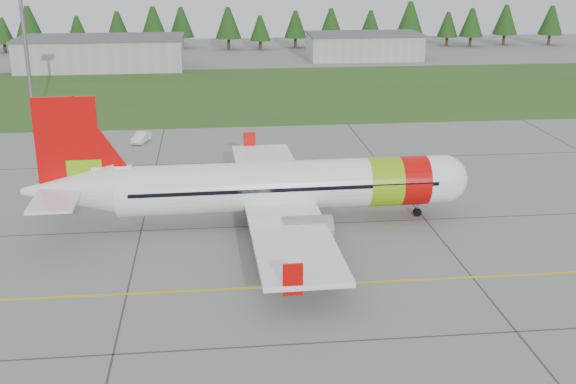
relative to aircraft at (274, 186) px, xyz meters
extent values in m
plane|color=gray|center=(3.52, -20.74, -3.37)|extent=(320.00, 320.00, 0.00)
cylinder|color=white|center=(0.94, 0.02, 0.05)|extent=(28.71, 4.91, 4.29)
sphere|color=white|center=(15.25, 0.33, 0.05)|extent=(4.29, 4.29, 4.29)
cone|color=white|center=(-17.22, -0.37, 0.43)|extent=(7.80, 4.46, 4.29)
cube|color=black|center=(15.58, 0.34, 0.43)|extent=(1.82, 2.90, 0.62)
cylinder|color=#7EC60E|center=(9.75, 0.21, 0.05)|extent=(2.96, 4.43, 4.37)
cylinder|color=red|center=(12.39, 0.27, 0.05)|extent=(2.52, 4.42, 4.37)
cube|color=white|center=(0.39, 0.01, -1.16)|extent=(6.82, 35.35, 0.40)
cube|color=red|center=(-1.09, 17.48, -0.56)|extent=(1.33, 0.23, 2.20)
cube|color=red|center=(-0.33, -17.52, -0.56)|extent=(1.33, 0.23, 2.20)
cylinder|color=gray|center=(1.91, 6.10, -1.77)|extent=(4.01, 2.40, 2.31)
cylinder|color=gray|center=(2.17, -6.01, -1.77)|extent=(4.01, 2.40, 2.31)
cube|color=red|center=(-17.00, -0.37, 4.12)|extent=(5.07, 0.51, 8.37)
cube|color=#7EC60E|center=(-15.79, -0.34, 1.70)|extent=(2.87, 0.52, 2.64)
cube|color=white|center=(-17.77, -0.38, 0.71)|extent=(3.80, 12.73, 0.24)
cylinder|color=slate|center=(13.05, 0.28, -2.60)|extent=(0.20, 0.20, 1.54)
cylinder|color=black|center=(13.05, 0.28, -2.99)|extent=(0.76, 0.32, 0.75)
cylinder|color=slate|center=(-0.78, 3.07, -2.32)|extent=(0.24, 0.24, 2.09)
cylinder|color=black|center=(-1.22, 3.06, -2.79)|extent=(1.16, 0.52, 1.14)
cylinder|color=slate|center=(-0.64, -3.10, -2.32)|extent=(0.24, 0.24, 2.09)
cylinder|color=black|center=(-1.08, -3.11, -2.79)|extent=(1.16, 0.52, 1.14)
imported|color=white|center=(-13.92, 29.53, -1.39)|extent=(1.70, 1.65, 3.96)
cube|color=#30561E|center=(3.52, 61.26, -3.35)|extent=(320.00, 50.00, 0.03)
cube|color=gold|center=(3.52, -12.74, -3.35)|extent=(120.00, 0.25, 0.02)
cube|color=#A8A8A3|center=(-26.48, 89.26, -0.37)|extent=(32.00, 14.00, 6.00)
cube|color=#A8A8A3|center=(28.52, 97.26, -0.77)|extent=(24.00, 12.00, 5.20)
cylinder|color=slate|center=(-28.48, 37.26, 6.63)|extent=(0.50, 0.50, 20.00)
camera|label=1|loc=(-5.18, -59.20, 19.55)|focal=45.00mm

